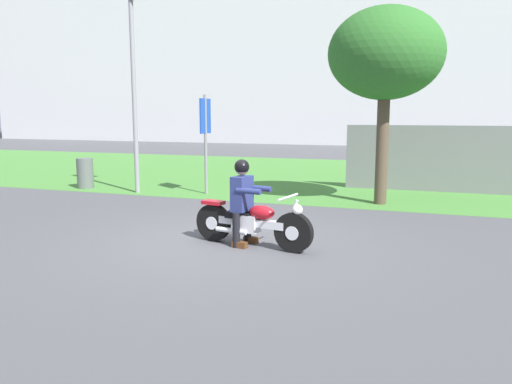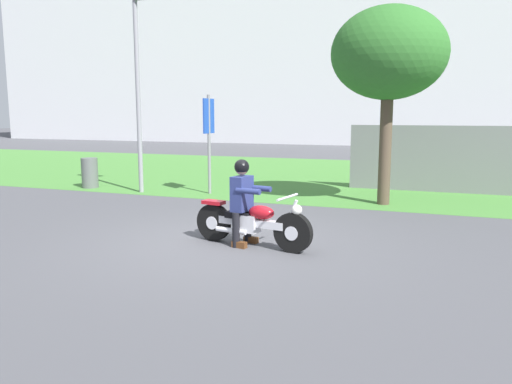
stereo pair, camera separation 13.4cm
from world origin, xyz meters
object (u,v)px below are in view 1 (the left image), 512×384
tree_roadside (386,55)px  streetlight_pole (137,68)px  rider_lead (243,196)px  motorcycle_lead (252,223)px  sign_banner (205,129)px  trash_can (85,173)px

tree_roadside → streetlight_pole: bearing=-176.0°
rider_lead → streetlight_pole: bearing=147.2°
motorcycle_lead → sign_banner: size_ratio=0.80×
motorcycle_lead → trash_can: motorcycle_lead is taller
rider_lead → tree_roadside: (1.70, 4.60, 2.61)m
motorcycle_lead → rider_lead: (-0.17, 0.03, 0.43)m
tree_roadside → sign_banner: bearing=179.8°
streetlight_pole → trash_can: (-1.99, 0.21, -2.85)m
trash_can → sign_banner: size_ratio=0.33×
streetlight_pole → sign_banner: size_ratio=1.99×
motorcycle_lead → rider_lead: 0.46m
motorcycle_lead → rider_lead: bearing=179.1°
tree_roadside → sign_banner: tree_roadside is taller
streetlight_pole → tree_roadside: bearing=4.0°
sign_banner → motorcycle_lead: bearing=-57.2°
rider_lead → trash_can: (-6.53, 4.38, -0.38)m
rider_lead → sign_banner: size_ratio=0.53×
rider_lead → tree_roadside: tree_roadside is taller
tree_roadside → sign_banner: (-4.52, 0.01, -1.70)m
streetlight_pole → sign_banner: bearing=14.6°
motorcycle_lead → streetlight_pole: 6.94m
rider_lead → streetlight_pole: (-4.54, 4.16, 2.47)m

